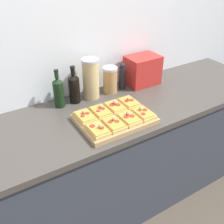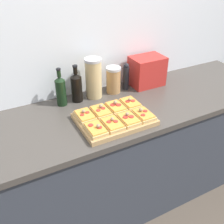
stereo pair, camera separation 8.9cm
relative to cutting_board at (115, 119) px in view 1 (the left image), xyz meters
The scene contains 17 objects.
wall_back 0.59m from the cutting_board, 86.29° to the left, with size 6.00×0.06×2.50m.
kitchen_counter 0.48m from the cutting_board, 76.20° to the left, with size 2.63×0.67×0.89m.
cutting_board is the anchor object (origin of this frame).
pizza_slice_back_left 0.18m from the cutting_board, 153.95° to the left, with size 0.10×0.15×0.05m.
pizza_slice_back_midleft 0.10m from the cutting_board, 124.02° to the left, with size 0.10×0.15×0.05m.
pizza_slice_back_midright 0.10m from the cutting_board, 55.76° to the left, with size 0.10×0.15×0.05m.
pizza_slice_back_right 0.18m from the cutting_board, 26.03° to the left, with size 0.10×0.15×0.05m.
pizza_slice_front_left 0.18m from the cutting_board, 153.94° to the right, with size 0.10×0.15×0.05m.
pizza_slice_front_midleft 0.10m from the cutting_board, 124.47° to the right, with size 0.10×0.15×0.05m.
pizza_slice_front_midright 0.10m from the cutting_board, 55.38° to the right, with size 0.10×0.15×0.05m.
pizza_slice_front_right 0.18m from the cutting_board, 25.80° to the right, with size 0.10×0.15×0.05m.
olive_oil_bottle 0.42m from the cutting_board, 122.26° to the left, with size 0.07×0.07×0.26m.
wine_bottle 0.37m from the cutting_board, 107.16° to the left, with size 0.08×0.08×0.26m.
grain_jar_tall 0.37m from the cutting_board, 86.40° to the left, with size 0.12×0.12×0.29m.
grain_jar_short 0.40m from the cutting_board, 62.90° to the left, with size 0.11×0.11×0.19m.
pepper_mill 0.45m from the cutting_board, 50.76° to the left, with size 0.05×0.05×0.20m.
toaster_oven 0.58m from the cutting_board, 36.15° to the left, with size 0.27×0.18×0.22m.
Camera 1 is at (-0.74, -0.94, 1.81)m, focal length 42.00 mm.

